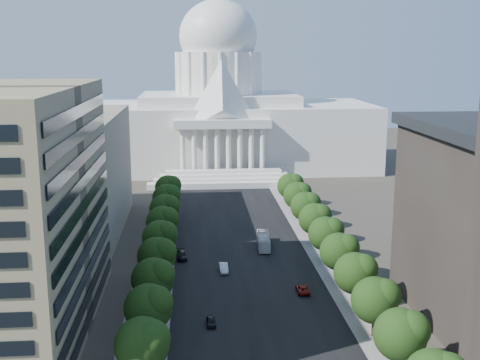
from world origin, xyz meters
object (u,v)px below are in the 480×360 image
object	(u,v)px
car_red	(303,289)
car_dark_b	(182,255)
city_bus	(263,241)
car_dark_a	(211,322)
car_silver	(224,268)

from	to	relation	value
car_red	car_dark_b	size ratio (longest dim) A/B	0.90
car_dark_b	city_bus	size ratio (longest dim) A/B	0.48
car_dark_a	car_red	size ratio (longest dim) A/B	0.76
car_silver	city_bus	size ratio (longest dim) A/B	0.44
car_silver	car_red	xyz separation A→B (m)	(14.50, -12.35, -0.14)
car_red	car_dark_a	bearing A→B (deg)	36.48
city_bus	car_dark_a	bearing A→B (deg)	-105.28
car_red	city_bus	bearing A→B (deg)	-79.88
car_silver	car_dark_b	distance (m)	12.41
city_bus	car_silver	bearing A→B (deg)	-120.53
car_silver	city_bus	bearing A→B (deg)	54.02
car_dark_b	city_bus	world-z (taller)	city_bus
car_dark_a	car_dark_b	distance (m)	34.13
car_silver	car_dark_b	world-z (taller)	car_silver
car_dark_a	car_silver	xyz separation A→B (m)	(3.46, 25.04, 0.18)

